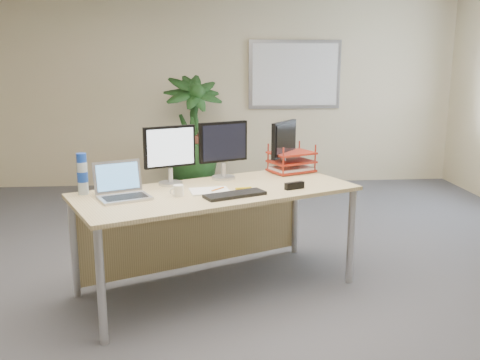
{
  "coord_description": "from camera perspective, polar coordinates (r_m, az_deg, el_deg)",
  "views": [
    {
      "loc": [
        -0.22,
        -3.57,
        1.78
      ],
      "look_at": [
        0.12,
        0.35,
        0.88
      ],
      "focal_mm": 40.0,
      "sensor_mm": 36.0,
      "label": 1
    }
  ],
  "objects": [
    {
      "name": "stapler",
      "position": [
        4.08,
        5.82,
        -0.6
      ],
      "size": [
        0.16,
        0.1,
        0.05
      ],
      "primitive_type": "cube",
      "rotation": [
        0.0,
        0.0,
        0.42
      ],
      "color": "black",
      "rests_on": "desk"
    },
    {
      "name": "floor",
      "position": [
        4.0,
        -1.29,
        -13.55
      ],
      "size": [
        8.0,
        8.0,
        0.0
      ],
      "primitive_type": "plane",
      "color": "#424246",
      "rests_on": "ground"
    },
    {
      "name": "keyboard",
      "position": [
        3.85,
        -0.55,
        -1.57
      ],
      "size": [
        0.47,
        0.32,
        0.03
      ],
      "primitive_type": "cube",
      "rotation": [
        0.0,
        0.0,
        0.42
      ],
      "color": "black",
      "rests_on": "desk"
    },
    {
      "name": "laptop",
      "position": [
        3.9,
        -12.51,
        -0.93
      ],
      "size": [
        0.44,
        0.42,
        0.25
      ],
      "color": "#B7B7BC",
      "rests_on": "desk"
    },
    {
      "name": "spiral_notebook",
      "position": [
        3.98,
        -3.24,
        -1.18
      ],
      "size": [
        0.32,
        0.26,
        0.01
      ],
      "primitive_type": "cube",
      "rotation": [
        0.0,
        0.0,
        0.15
      ],
      "color": "white",
      "rests_on": "desk"
    },
    {
      "name": "coffee_mug",
      "position": [
        3.87,
        -6.63,
        -1.13
      ],
      "size": [
        0.11,
        0.07,
        0.08
      ],
      "color": "white",
      "rests_on": "desk"
    },
    {
      "name": "letter_tray",
      "position": [
        4.67,
        5.5,
        1.78
      ],
      "size": [
        0.44,
        0.4,
        0.17
      ],
      "color": "#9D2413",
      "rests_on": "desk"
    },
    {
      "name": "whiteboard",
      "position": [
        7.67,
        5.86,
        11.12
      ],
      "size": [
        1.3,
        0.04,
        0.95
      ],
      "color": "#A8A9AD",
      "rests_on": "back_wall"
    },
    {
      "name": "desk",
      "position": [
        4.19,
        -3.22,
        -3.01
      ],
      "size": [
        2.28,
        1.66,
        0.81
      ],
      "color": "tan",
      "rests_on": "floor"
    },
    {
      "name": "yellow_highlighter",
      "position": [
        4.06,
        0.37,
        -0.87
      ],
      "size": [
        0.13,
        0.04,
        0.02
      ],
      "primitive_type": "cylinder",
      "rotation": [
        0.0,
        1.57,
        0.21
      ],
      "color": "gold",
      "rests_on": "desk"
    },
    {
      "name": "monitor_right",
      "position": [
        4.36,
        -1.79,
        3.61
      ],
      "size": [
        0.4,
        0.21,
        0.47
      ],
      "color": "silver",
      "rests_on": "desk"
    },
    {
      "name": "floor_plant",
      "position": [
        7.1,
        -5.11,
        4.51
      ],
      "size": [
        1.06,
        1.06,
        1.5
      ],
      "primitive_type": "imported",
      "rotation": [
        0.0,
        0.0,
        0.31
      ],
      "color": "#173613",
      "rests_on": "floor"
    },
    {
      "name": "monitor_left",
      "position": [
        4.19,
        -7.49,
        3.05
      ],
      "size": [
        0.4,
        0.2,
        0.46
      ],
      "color": "silver",
      "rests_on": "desk"
    },
    {
      "name": "monitor_dark",
      "position": [
        4.64,
        4.72,
        3.94
      ],
      "size": [
        0.26,
        0.34,
        0.44
      ],
      "color": "silver",
      "rests_on": "desk"
    },
    {
      "name": "water_bottle",
      "position": [
        4.05,
        -16.46,
        0.54
      ],
      "size": [
        0.08,
        0.08,
        0.3
      ],
      "color": "silver",
      "rests_on": "desk"
    },
    {
      "name": "orange_pen",
      "position": [
        3.99,
        -2.4,
        -0.96
      ],
      "size": [
        0.1,
        0.11,
        0.01
      ],
      "primitive_type": "cylinder",
      "rotation": [
        0.0,
        1.57,
        0.86
      ],
      "color": "orange",
      "rests_on": "spiral_notebook"
    },
    {
      "name": "back_wall",
      "position": [
        7.59,
        -3.29,
        9.64
      ],
      "size": [
        7.0,
        0.04,
        2.7
      ],
      "primitive_type": "cube",
      "color": "beige",
      "rests_on": "floor"
    }
  ]
}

